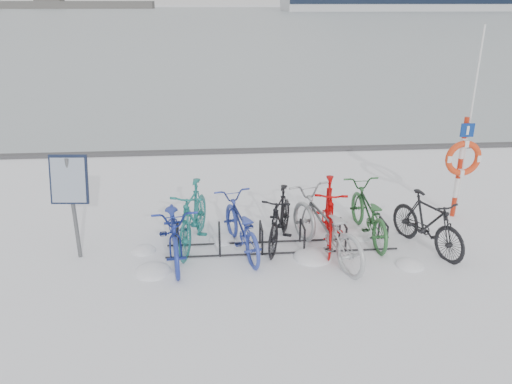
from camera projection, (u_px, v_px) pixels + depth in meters
name	position (u px, v px, depth m)	size (l,w,h in m)	color
ground	(282.00, 248.00, 8.74)	(900.00, 900.00, 0.00)	white
ice_sheet	(216.00, 14.00, 152.83)	(400.00, 298.00, 0.02)	#98A4AC
quay_edge	(255.00, 151.00, 14.21)	(400.00, 0.25, 0.10)	#3F3F42
bike_rack	(282.00, 239.00, 8.67)	(4.00, 0.48, 0.46)	black
info_board	(70.00, 186.00, 7.96)	(0.62, 0.28, 1.79)	#595B5E
lifebuoy_station	(463.00, 158.00, 9.55)	(0.71, 0.22, 3.66)	#B5240E
bike_0	(175.00, 227.00, 8.29)	(0.71, 2.04, 1.07)	navy
bike_1	(193.00, 214.00, 8.70)	(0.54, 1.90, 1.14)	#1C6A68
bike_2	(241.00, 224.00, 8.52)	(0.65, 1.86, 0.98)	#2E3FA3
bike_3	(280.00, 216.00, 8.76)	(0.48, 1.70, 1.02)	black
bike_4	(326.00, 225.00, 8.29)	(0.76, 2.18, 1.14)	#A2A5A9
bike_5	(329.00, 211.00, 8.78)	(0.55, 1.94, 1.16)	#B70506
bike_6	(368.00, 211.00, 9.01)	(0.66, 1.91, 1.00)	#295E2F
bike_7	(428.00, 221.00, 8.57)	(0.48, 1.71, 1.03)	black
snow_drifts	(281.00, 254.00, 8.54)	(5.70, 1.66, 0.22)	white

